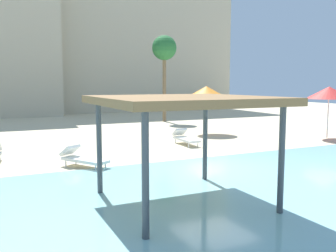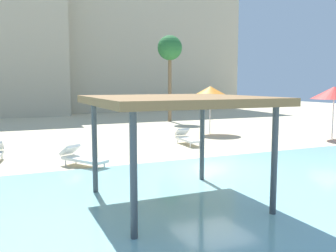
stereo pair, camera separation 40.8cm
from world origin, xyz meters
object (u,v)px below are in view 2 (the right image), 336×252
Objects in this scene: lounge_chair_3 at (81,157)px; lounge_chair_4 at (187,138)px; beach_umbrella_orange_4 at (210,91)px; palm_tree_1 at (170,50)px; shade_pavilion at (176,104)px; beach_umbrella_red_0 at (334,93)px.

lounge_chair_3 and lounge_chair_4 have the same top height.
beach_umbrella_orange_4 is 0.42× the size of palm_tree_1.
lounge_chair_4 is at bearing 84.39° from lounge_chair_3.
beach_umbrella_red_0 reaches higher than shade_pavilion.
lounge_chair_4 is at bearing 169.53° from beach_umbrella_red_0.
beach_umbrella_orange_4 reaches higher than shade_pavilion.
palm_tree_1 is at bearing 112.85° from lounge_chair_3.
lounge_chair_3 is at bearing -146.33° from beach_umbrella_orange_4.
lounge_chair_4 is (-3.02, -2.97, -2.16)m from beach_umbrella_orange_4.
beach_umbrella_red_0 is at bearing -70.67° from palm_tree_1.
lounge_chair_4 is at bearing -135.41° from beach_umbrella_orange_4.
beach_umbrella_red_0 is at bearing -41.91° from beach_umbrella_orange_4.
beach_umbrella_red_0 is at bearing 27.39° from shade_pavilion.
palm_tree_1 is (8.00, 18.28, 3.09)m from shade_pavilion.
beach_umbrella_orange_4 is 10.56m from lounge_chair_3.
beach_umbrella_red_0 is 13.04m from palm_tree_1.
palm_tree_1 is at bearing 84.23° from beach_umbrella_orange_4.
shade_pavilion is 2.06× the size of lounge_chair_4.
beach_umbrella_red_0 is 6.66m from beach_umbrella_orange_4.
beach_umbrella_orange_4 is at bearing 136.15° from lounge_chair_4.
shade_pavilion is 20.19m from palm_tree_1.
lounge_chair_3 is at bearing 105.19° from shade_pavilion.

